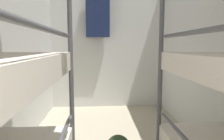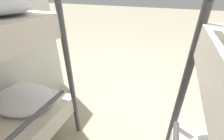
# 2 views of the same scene
# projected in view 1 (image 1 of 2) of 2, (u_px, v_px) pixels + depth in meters

# --- Properties ---
(wall_back) EXTENTS (2.31, 0.06, 2.53)m
(wall_back) POSITION_uv_depth(u_px,v_px,m) (108.00, 43.00, 3.93)
(wall_back) COLOR silver
(wall_back) RESTS_ON ground_plane
(hanging_coat) EXTENTS (0.44, 0.12, 0.90)m
(hanging_coat) POSITION_uv_depth(u_px,v_px,m) (98.00, 13.00, 3.70)
(hanging_coat) COLOR #192347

